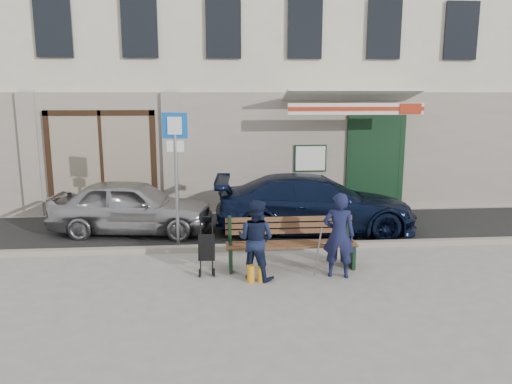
{
  "coord_description": "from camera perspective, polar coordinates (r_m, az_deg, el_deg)",
  "views": [
    {
      "loc": [
        -0.32,
        -8.32,
        3.18
      ],
      "look_at": [
        0.54,
        1.6,
        1.2
      ],
      "focal_mm": 35.0,
      "sensor_mm": 36.0,
      "label": 1
    }
  ],
  "objects": [
    {
      "name": "car_navy",
      "position": [
        11.59,
        6.78,
        -1.35
      ],
      "size": [
        4.71,
        2.17,
        1.33
      ],
      "primitive_type": "imported",
      "rotation": [
        0.0,
        0.0,
        1.5
      ],
      "color": "black",
      "rests_on": "ground"
    },
    {
      "name": "asphalt_lane",
      "position": [
        11.85,
        -3.25,
        -4.3
      ],
      "size": [
        60.0,
        3.2,
        0.01
      ],
      "primitive_type": "cube",
      "color": "#282828",
      "rests_on": "ground"
    },
    {
      "name": "ground",
      "position": [
        8.91,
        -2.62,
        -9.67
      ],
      "size": [
        80.0,
        80.0,
        0.0
      ],
      "primitive_type": "plane",
      "color": "#9E9991",
      "rests_on": "ground"
    },
    {
      "name": "parking_sign",
      "position": [
        10.28,
        -9.16,
        3.88
      ],
      "size": [
        0.51,
        0.13,
        2.8
      ],
      "rotation": [
        0.0,
        0.0,
        -0.19
      ],
      "color": "gray",
      "rests_on": "ground"
    },
    {
      "name": "woman",
      "position": [
        8.63,
        -0.04,
        -5.44
      ],
      "size": [
        0.86,
        0.8,
        1.41
      ],
      "primitive_type": "imported",
      "rotation": [
        0.0,
        0.0,
        2.62
      ],
      "color": "#131B36",
      "rests_on": "ground"
    },
    {
      "name": "stroller",
      "position": [
        9.0,
        -5.67,
        -6.46
      ],
      "size": [
        0.3,
        0.43,
        1.02
      ],
      "rotation": [
        0.0,
        0.0,
        -0.04
      ],
      "color": "black",
      "rests_on": "ground"
    },
    {
      "name": "man",
      "position": [
        8.82,
        9.44,
        -4.88
      ],
      "size": [
        0.62,
        0.49,
        1.51
      ],
      "primitive_type": "imported",
      "rotation": [
        0.0,
        0.0,
        2.89
      ],
      "color": "#15183A",
      "rests_on": "ground"
    },
    {
      "name": "car_silver",
      "position": [
        11.78,
        -13.96,
        -1.61
      ],
      "size": [
        3.84,
        1.94,
        1.25
      ],
      "primitive_type": "imported",
      "rotation": [
        0.0,
        0.0,
        1.44
      ],
      "color": "#A7A7AC",
      "rests_on": "ground"
    },
    {
      "name": "curb",
      "position": [
        10.31,
        -2.97,
        -6.39
      ],
      "size": [
        60.0,
        0.18,
        0.12
      ],
      "primitive_type": "cube",
      "color": "#9E9384",
      "rests_on": "ground"
    },
    {
      "name": "building",
      "position": [
        16.87,
        -4.02,
        17.34
      ],
      "size": [
        20.0,
        8.27,
        10.0
      ],
      "color": "beige",
      "rests_on": "ground"
    },
    {
      "name": "bench",
      "position": [
        9.24,
        3.76,
        -5.91
      ],
      "size": [
        2.4,
        1.17,
        0.98
      ],
      "color": "brown",
      "rests_on": "ground"
    }
  ]
}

